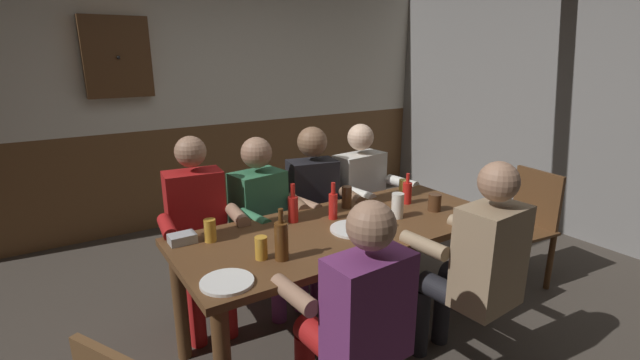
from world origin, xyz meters
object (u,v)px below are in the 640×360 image
object	(u,v)px
plate_1	(354,229)
bottle_1	(293,208)
pint_glass_2	(404,188)
condiment_caddy	(182,238)
table_candle	(385,221)
bottle_2	(333,205)
person_4	(356,312)
person_5	(477,262)
pint_glass_3	(398,206)
pint_glass_4	(347,197)
chair_empty_near_left	(523,224)
plate_0	(227,282)
person_0	(199,226)
wall_dart_cabinet	(117,57)
bottle_0	(281,240)
pint_glass_0	(261,248)
dining_table	(344,241)
pint_glass_5	(210,230)
person_2	(316,202)
pint_glass_1	(435,202)
person_3	(365,192)
bottle_3	(407,192)
person_1	(265,215)

from	to	relation	value
plate_1	bottle_1	world-z (taller)	bottle_1
plate_1	bottle_1	xyz separation A→B (m)	(-0.23, 0.31, 0.08)
pint_glass_2	condiment_caddy	bearing A→B (deg)	178.24
table_candle	bottle_2	xyz separation A→B (m)	(-0.17, 0.29, 0.05)
person_4	person_5	xyz separation A→B (m)	(0.79, -0.01, 0.03)
bottle_1	pint_glass_3	distance (m)	0.65
person_4	pint_glass_4	world-z (taller)	person_4
chair_empty_near_left	plate_0	distance (m)	2.41
person_0	wall_dart_cabinet	distance (m)	2.05
table_candle	bottle_0	distance (m)	0.71
table_candle	plate_0	xyz separation A→B (m)	(-1.02, -0.12, -0.03)
bottle_0	bottle_2	xyz separation A→B (m)	(0.53, 0.32, -0.01)
pint_glass_0	pint_glass_4	world-z (taller)	pint_glass_4
dining_table	pint_glass_5	bearing A→B (deg)	163.67
person_2	condiment_caddy	distance (m)	1.15
person_0	pint_glass_2	world-z (taller)	person_0
person_0	pint_glass_5	distance (m)	0.45
table_candle	plate_0	bearing A→B (deg)	-173.39
pint_glass_0	pint_glass_3	xyz separation A→B (m)	(0.96, 0.06, 0.02)
pint_glass_1	bottle_0	bearing A→B (deg)	-175.75
person_2	bottle_1	distance (m)	0.62
person_3	bottle_0	world-z (taller)	person_3
person_5	pint_glass_1	distance (m)	0.61
bottle_1	pint_glass_5	world-z (taller)	bottle_1
pint_glass_4	plate_1	bearing A→B (deg)	-120.01
person_2	pint_glass_3	distance (m)	0.74
pint_glass_5	bottle_3	bearing A→B (deg)	-4.91
chair_empty_near_left	pint_glass_2	size ratio (longest dim) A/B	7.24
pint_glass_3	bottle_0	bearing A→B (deg)	-172.04
bottle_1	bottle_2	size ratio (longest dim) A/B	1.04
plate_0	pint_glass_3	size ratio (longest dim) A/B	1.53
person_3	bottle_0	bearing A→B (deg)	28.71
bottle_3	wall_dart_cabinet	size ratio (longest dim) A/B	0.30
pint_glass_5	table_candle	bearing A→B (deg)	-21.63
person_0	plate_0	xyz separation A→B (m)	(-0.16, -0.91, 0.08)
bottle_0	bottle_2	bearing A→B (deg)	31.39
pint_glass_0	pint_glass_5	bearing A→B (deg)	112.19
dining_table	bottle_1	distance (m)	0.37
chair_empty_near_left	pint_glass_1	xyz separation A→B (m)	(-0.91, 0.07, 0.32)
person_1	pint_glass_2	distance (m)	1.00
pint_glass_1	pint_glass_4	bearing A→B (deg)	141.41
person_0	bottle_0	bearing A→B (deg)	106.86
chair_empty_near_left	pint_glass_3	distance (m)	1.25
condiment_caddy	bottle_3	xyz separation A→B (m)	(1.47, -0.18, 0.05)
pint_glass_2	dining_table	bearing A→B (deg)	-161.39
pint_glass_5	bottle_2	bearing A→B (deg)	-6.14
person_5	pint_glass_1	world-z (taller)	person_5
person_3	person_5	bearing A→B (deg)	71.38
person_1	pint_glass_0	bearing A→B (deg)	53.92
person_0	person_3	distance (m)	1.35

